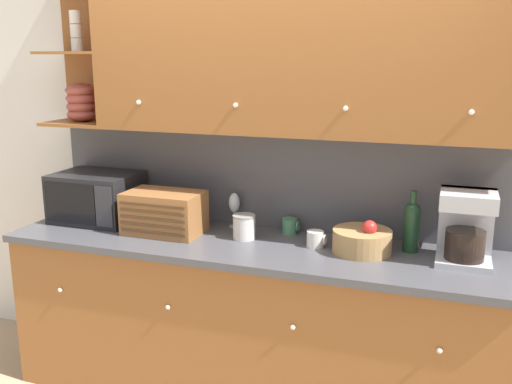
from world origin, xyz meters
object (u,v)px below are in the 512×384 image
object	(u,v)px
storage_canister	(244,227)
coffee_maker	(466,227)
wine_glass	(234,204)
mug	(290,226)
mug_blue_second	(316,239)
fruit_basket	(362,241)
wine_bottle	(412,224)
microwave	(97,197)
bread_box	(164,213)

from	to	relation	value
storage_canister	coffee_maker	xyz separation A→B (m)	(1.15, 0.02, 0.11)
wine_glass	storage_canister	bearing A→B (deg)	-55.02
mug	coffee_maker	bearing A→B (deg)	-9.87
mug	mug_blue_second	xyz separation A→B (m)	(0.20, -0.18, -0.00)
coffee_maker	fruit_basket	bearing A→B (deg)	-176.93
mug_blue_second	wine_bottle	xyz separation A→B (m)	(0.48, 0.10, 0.10)
microwave	bread_box	size ratio (longest dim) A/B	1.13
fruit_basket	wine_bottle	bearing A→B (deg)	23.33
coffee_maker	bread_box	bearing A→B (deg)	-177.55
microwave	storage_canister	size ratio (longest dim) A/B	3.62
microwave	coffee_maker	world-z (taller)	coffee_maker
wine_glass	mug	xyz separation A→B (m)	(0.35, -0.01, -0.10)
microwave	fruit_basket	bearing A→B (deg)	-1.65
wine_glass	fruit_basket	distance (m)	0.82
bread_box	wine_bottle	distance (m)	1.36
bread_box	storage_canister	xyz separation A→B (m)	(0.47, 0.05, -0.05)
microwave	mug	world-z (taller)	microwave
storage_canister	mug	size ratio (longest dim) A/B	1.40
microwave	wine_bottle	bearing A→B (deg)	1.65
fruit_basket	coffee_maker	size ratio (longest dim) A/B	0.84
storage_canister	wine_bottle	world-z (taller)	wine_bottle
mug	mug_blue_second	world-z (taller)	same
coffee_maker	storage_canister	bearing A→B (deg)	-179.07
bread_box	wine_bottle	world-z (taller)	wine_bottle
mug_blue_second	wine_glass	bearing A→B (deg)	160.13
wine_glass	wine_bottle	world-z (taller)	wine_bottle
mug	coffee_maker	distance (m)	0.96
bread_box	coffee_maker	bearing A→B (deg)	2.45
bread_box	wine_glass	bearing A→B (deg)	36.25
mug_blue_second	wine_bottle	bearing A→B (deg)	11.26
coffee_maker	mug	bearing A→B (deg)	170.13
microwave	wine_bottle	world-z (taller)	wine_bottle
bread_box	wine_glass	size ratio (longest dim) A/B	2.10
mug_blue_second	coffee_maker	distance (m)	0.75
mug	mug_blue_second	distance (m)	0.27
wine_glass	wine_bottle	size ratio (longest dim) A/B	0.64
mug	wine_bottle	xyz separation A→B (m)	(0.67, -0.09, 0.10)
bread_box	mug	size ratio (longest dim) A/B	4.47
storage_canister	bread_box	bearing A→B (deg)	-173.84
fruit_basket	bread_box	bearing A→B (deg)	-177.83
microwave	coffee_maker	bearing A→B (deg)	-0.55
fruit_basket	coffee_maker	distance (m)	0.51
bread_box	fruit_basket	size ratio (longest dim) A/B	1.43
wine_glass	fruit_basket	world-z (taller)	wine_glass
storage_canister	mug_blue_second	bearing A→B (deg)	-0.39
wine_glass	storage_canister	size ratio (longest dim) A/B	1.52
microwave	mug_blue_second	size ratio (longest dim) A/B	4.81
storage_canister	microwave	bearing A→B (deg)	177.71
mug_blue_second	fruit_basket	bearing A→B (deg)	-1.20
wine_bottle	coffee_maker	xyz separation A→B (m)	(0.26, -0.07, 0.04)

